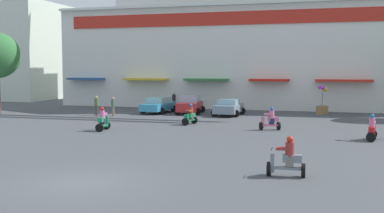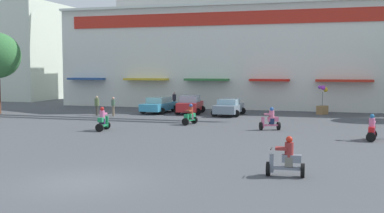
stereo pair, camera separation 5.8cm
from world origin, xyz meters
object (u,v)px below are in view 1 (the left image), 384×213
object	(u,v)px
balloon_vendor_cart	(322,103)
scooter_rider_5	(190,116)
scooter_rider_1	(287,160)
pedestrian_0	(97,104)
parked_car_0	(159,105)
scooter_rider_2	(270,120)
pedestrian_1	(174,99)
scooter_rider_3	(372,130)
parked_car_1	(190,105)
pedestrian_2	(113,105)
scooter_rider_0	(103,121)
parked_car_2	(229,107)

from	to	relation	value
balloon_vendor_cart	scooter_rider_5	bearing A→B (deg)	-131.17
scooter_rider_1	pedestrian_0	size ratio (longest dim) A/B	0.91
balloon_vendor_cart	parked_car_0	bearing A→B (deg)	-169.32
scooter_rider_2	pedestrian_1	distance (m)	17.00
scooter_rider_3	scooter_rider_5	size ratio (longest dim) A/B	1.00
parked_car_1	pedestrian_2	world-z (taller)	same
scooter_rider_1	balloon_vendor_cart	world-z (taller)	balloon_vendor_cart
scooter_rider_2	scooter_rider_5	world-z (taller)	scooter_rider_2
parked_car_1	pedestrian_2	distance (m)	6.73
scooter_rider_2	balloon_vendor_cart	bearing A→B (deg)	75.09
scooter_rider_0	scooter_rider_2	size ratio (longest dim) A/B	1.03
scooter_rider_0	pedestrian_0	size ratio (longest dim) A/B	0.93
parked_car_1	balloon_vendor_cart	xyz separation A→B (m)	(11.17, 2.54, 0.16)
parked_car_1	scooter_rider_2	world-z (taller)	parked_car_1
parked_car_1	scooter_rider_2	xyz separation A→B (m)	(8.08, -9.08, -0.17)
scooter_rider_2	pedestrian_0	bearing A→B (deg)	160.60
parked_car_0	pedestrian_1	distance (m)	4.10
parked_car_0	pedestrian_0	world-z (taller)	pedestrian_0
scooter_rider_3	balloon_vendor_cart	bearing A→B (deg)	101.10
parked_car_2	balloon_vendor_cart	bearing A→B (deg)	22.55
parked_car_2	pedestrian_0	world-z (taller)	pedestrian_0
parked_car_0	scooter_rider_5	bearing A→B (deg)	-55.71
parked_car_2	scooter_rider_5	distance (m)	7.15
scooter_rider_3	scooter_rider_2	bearing A→B (deg)	154.34
scooter_rider_3	pedestrian_1	bearing A→B (deg)	136.57
parked_car_1	scooter_rider_1	size ratio (longest dim) A/B	2.61
scooter_rider_5	pedestrian_1	distance (m)	12.69
pedestrian_2	parked_car_0	bearing A→B (deg)	53.99
parked_car_0	scooter_rider_2	xyz separation A→B (m)	(10.95, -8.96, -0.10)
scooter_rider_2	pedestrian_0	size ratio (longest dim) A/B	0.90
parked_car_1	scooter_rider_1	distance (m)	24.32
pedestrian_0	pedestrian_1	distance (m)	8.83
pedestrian_2	balloon_vendor_cart	size ratio (longest dim) A/B	0.63
scooter_rider_2	pedestrian_0	distance (m)	16.09
parked_car_0	scooter_rider_3	size ratio (longest dim) A/B	3.02
parked_car_2	scooter_rider_0	bearing A→B (deg)	-116.19
parked_car_1	balloon_vendor_cart	size ratio (longest dim) A/B	1.57
scooter_rider_2	pedestrian_0	world-z (taller)	pedestrian_0
pedestrian_1	scooter_rider_3	bearing A→B (deg)	-43.43
parked_car_0	pedestrian_1	size ratio (longest dim) A/B	2.72
parked_car_2	scooter_rider_5	world-z (taller)	scooter_rider_5
scooter_rider_0	scooter_rider_3	xyz separation A→B (m)	(16.18, 0.41, -0.04)
scooter_rider_1	scooter_rider_5	size ratio (longest dim) A/B	1.02
scooter_rider_0	balloon_vendor_cart	distance (m)	19.98
scooter_rider_5	pedestrian_2	distance (m)	8.72
parked_car_0	scooter_rider_2	world-z (taller)	scooter_rider_2
scooter_rider_0	scooter_rider_2	xyz separation A→B (m)	(10.26, 3.25, -0.02)
pedestrian_1	scooter_rider_1	bearing A→B (deg)	-63.42
scooter_rider_0	pedestrian_1	bearing A→B (deg)	92.17
scooter_rider_1	scooter_rider_5	xyz separation A→B (m)	(-7.97, 14.41, -0.03)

